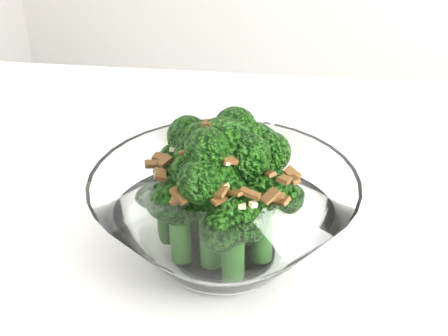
% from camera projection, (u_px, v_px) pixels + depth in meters
% --- Properties ---
extents(table, '(1.39, 1.14, 0.75)m').
position_uv_depth(table, '(244.00, 285.00, 0.63)').
color(table, white).
rests_on(table, ground).
extents(broccoli_dish, '(0.23, 0.23, 0.14)m').
position_uv_depth(broccoli_dish, '(223.00, 208.00, 0.54)').
color(broccoli_dish, white).
rests_on(broccoli_dish, table).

